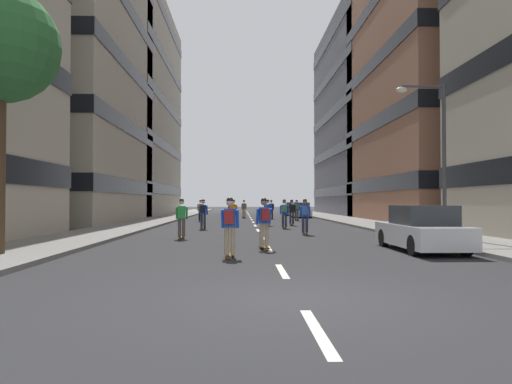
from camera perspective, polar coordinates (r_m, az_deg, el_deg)
ground_plane at (r=38.98m, az=-0.48°, el=-3.59°), size 186.86×186.86×0.00m
sidewalk_left at (r=43.43m, az=-11.25°, el=-3.23°), size 3.51×85.64×0.14m
sidewalk_right at (r=43.79m, az=9.94°, el=-3.21°), size 3.51×85.64×0.14m
lane_markings at (r=40.83m, az=-0.55°, el=-3.47°), size 0.16×72.20×0.01m
building_left_mid at (r=41.17m, az=-26.41°, el=13.20°), size 15.80×18.16×23.38m
building_left_far at (r=58.23m, az=-18.75°, el=9.84°), size 15.80×24.10×25.21m
building_right_mid at (r=42.15m, az=25.08°, el=13.75°), size 15.80×18.64×24.66m
building_right_far at (r=58.64m, az=16.79°, el=8.79°), size 15.80×22.80×23.28m
parked_car_near at (r=52.97m, az=4.62°, el=-2.19°), size 1.82×4.40×1.52m
parked_car_mid at (r=16.19m, az=20.02°, el=-4.48°), size 1.82×4.40×1.52m
parked_car_far at (r=46.30m, az=5.57°, el=-2.33°), size 1.82×4.40×1.52m
street_tree_near at (r=15.81m, az=-29.39°, el=15.58°), size 3.36×3.36×7.77m
streetlamp_right at (r=20.85m, az=21.56°, el=5.75°), size 2.13×0.30×6.50m
skater_0 at (r=31.07m, az=4.49°, el=-2.39°), size 0.54×0.91×1.78m
skater_1 at (r=30.69m, az=1.48°, el=-2.41°), size 0.56×0.92×1.78m
skater_2 at (r=37.90m, az=-3.10°, el=-2.17°), size 0.54×0.91×1.78m
skater_3 at (r=15.62m, az=1.03°, el=-3.51°), size 0.56×0.92×1.78m
skater_4 at (r=30.03m, az=-2.85°, el=-2.44°), size 0.55×0.92×1.78m
skater_5 at (r=22.66m, az=6.15°, el=-2.77°), size 0.56×0.92×1.78m
skater_6 at (r=27.62m, az=3.57°, el=-2.49°), size 0.53×0.90×1.78m
skater_7 at (r=44.62m, az=-1.52°, el=-1.98°), size 0.57×0.92×1.78m
skater_8 at (r=38.91m, az=5.13°, el=-2.10°), size 0.55×0.91×1.78m
skater_9 at (r=37.39m, az=-6.97°, el=-2.13°), size 0.53×0.90×1.78m
skater_10 at (r=26.77m, az=-6.65°, el=-2.52°), size 0.55×0.92×1.78m
skater_11 at (r=41.95m, az=1.93°, el=-2.03°), size 0.54×0.91×1.78m
skater_12 at (r=13.37m, az=-3.31°, el=-3.91°), size 0.55×0.92×1.78m
skater_13 at (r=20.25m, az=-9.30°, el=-3.05°), size 0.54×0.91×1.78m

